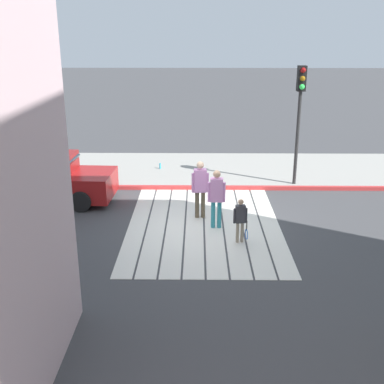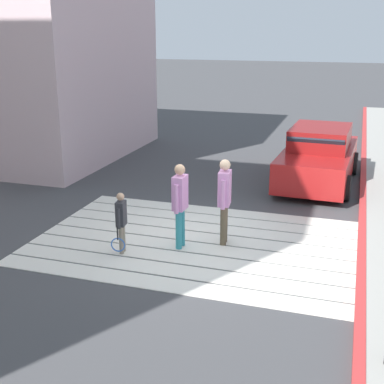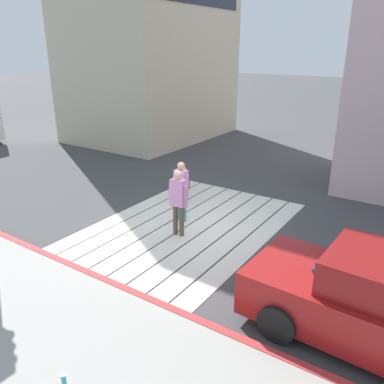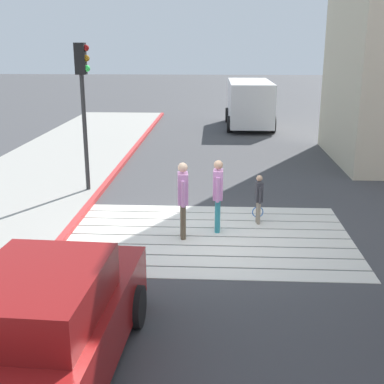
# 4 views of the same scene
# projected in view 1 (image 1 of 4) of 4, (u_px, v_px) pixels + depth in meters

# --- Properties ---
(ground_plane) EXTENTS (120.00, 120.00, 0.00)m
(ground_plane) POSITION_uv_depth(u_px,v_px,m) (204.00, 225.00, 13.79)
(ground_plane) COLOR #424244
(crosswalk_stripes) EXTENTS (6.40, 4.35, 0.01)m
(crosswalk_stripes) POSITION_uv_depth(u_px,v_px,m) (204.00, 225.00, 13.79)
(crosswalk_stripes) COLOR silver
(crosswalk_stripes) RESTS_ON ground
(sidewalk_west) EXTENTS (4.80, 40.00, 0.12)m
(sidewalk_west) POSITION_uv_depth(u_px,v_px,m) (202.00, 169.00, 19.07)
(sidewalk_west) COLOR #9E9B93
(sidewalk_west) RESTS_ON ground
(curb_painted) EXTENTS (0.16, 40.00, 0.13)m
(curb_painted) POSITION_uv_depth(u_px,v_px,m) (203.00, 188.00, 16.84)
(curb_painted) COLOR #BC3333
(curb_painted) RESTS_ON ground
(car_parked_near_curb) EXTENTS (2.14, 4.38, 1.57)m
(car_parked_near_curb) POSITION_uv_depth(u_px,v_px,m) (46.00, 180.00, 15.50)
(car_parked_near_curb) COLOR maroon
(car_parked_near_curb) RESTS_ON ground
(traffic_light_corner) EXTENTS (0.39, 0.28, 4.24)m
(traffic_light_corner) POSITION_uv_depth(u_px,v_px,m) (300.00, 102.00, 16.16)
(traffic_light_corner) COLOR #2D2D2D
(traffic_light_corner) RESTS_ON ground
(water_bottle) EXTENTS (0.07, 0.07, 0.22)m
(water_bottle) POSITION_uv_depth(u_px,v_px,m) (160.00, 166.00, 18.93)
(water_bottle) COLOR #33A5BF
(water_bottle) RESTS_ON sidewalk_west
(pedestrian_adult_lead) EXTENTS (0.26, 0.51, 1.75)m
(pedestrian_adult_lead) POSITION_uv_depth(u_px,v_px,m) (200.00, 185.00, 14.01)
(pedestrian_adult_lead) COLOR brown
(pedestrian_adult_lead) RESTS_ON ground
(pedestrian_adult_trailing) EXTENTS (0.23, 0.50, 1.71)m
(pedestrian_adult_trailing) POSITION_uv_depth(u_px,v_px,m) (217.00, 195.00, 13.28)
(pedestrian_adult_trailing) COLOR teal
(pedestrian_adult_trailing) RESTS_ON ground
(pedestrian_child_with_racket) EXTENTS (0.28, 0.39, 1.22)m
(pedestrian_child_with_racket) POSITION_uv_depth(u_px,v_px,m) (241.00, 219.00, 12.45)
(pedestrian_child_with_racket) COLOR gray
(pedestrian_child_with_racket) RESTS_ON ground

